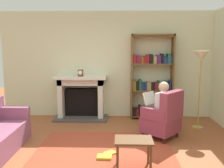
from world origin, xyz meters
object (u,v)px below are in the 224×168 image
object	(u,v)px
fireplace	(81,96)
mantel_clock	(81,73)
seated_reader	(159,107)
side_table	(134,144)
armchair_reading	(164,117)
floor_lamp	(201,63)
bookshelf	(152,80)

from	to	relation	value
fireplace	mantel_clock	bearing A→B (deg)	-85.39
seated_reader	side_table	distance (m)	1.49
armchair_reading	side_table	world-z (taller)	armchair_reading
side_table	floor_lamp	xyz separation A→B (m)	(1.55, 1.93, 1.08)
mantel_clock	side_table	xyz separation A→B (m)	(1.18, -2.55, -0.78)
bookshelf	floor_lamp	size ratio (longest dim) A/B	1.23
bookshelf	side_table	size ratio (longest dim) A/B	3.79
fireplace	seated_reader	distance (m)	2.19
fireplace	bookshelf	distance (m)	1.83
mantel_clock	seated_reader	size ratio (longest dim) A/B	0.14
bookshelf	floor_lamp	distance (m)	1.31
fireplace	bookshelf	size ratio (longest dim) A/B	0.62
mantel_clock	armchair_reading	distance (m)	2.36
mantel_clock	side_table	distance (m)	2.92
floor_lamp	bookshelf	bearing A→B (deg)	141.31
mantel_clock	seated_reader	bearing A→B (deg)	-34.22
mantel_clock	floor_lamp	world-z (taller)	floor_lamp
side_table	seated_reader	bearing A→B (deg)	67.18
fireplace	seated_reader	world-z (taller)	seated_reader
seated_reader	mantel_clock	bearing A→B (deg)	-83.13
side_table	bookshelf	bearing A→B (deg)	77.58
bookshelf	seated_reader	xyz separation A→B (m)	(-0.02, -1.33, -0.37)
fireplace	seated_reader	xyz separation A→B (m)	(1.76, -1.29, 0.04)
mantel_clock	armchair_reading	xyz separation A→B (m)	(1.84, -1.27, -0.75)
bookshelf	armchair_reading	bearing A→B (deg)	-87.22
side_table	floor_lamp	size ratio (longest dim) A/B	0.32
bookshelf	seated_reader	distance (m)	1.38
mantel_clock	seated_reader	world-z (taller)	mantel_clock
armchair_reading	side_table	bearing A→B (deg)	13.83
bookshelf	side_table	xyz separation A→B (m)	(-0.59, -2.69, -0.61)
seated_reader	bookshelf	bearing A→B (deg)	-139.77
floor_lamp	armchair_reading	bearing A→B (deg)	-143.92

